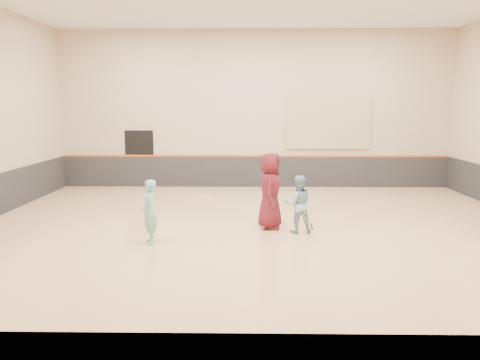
{
  "coord_description": "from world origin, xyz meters",
  "views": [
    {
      "loc": [
        -0.3,
        -12.1,
        3.13
      ],
      "look_at": [
        -0.49,
        0.4,
        1.15
      ],
      "focal_mm": 35.0,
      "sensor_mm": 36.0,
      "label": 1
    }
  ],
  "objects_px": {
    "instructor": "(298,204)",
    "spare_racket": "(208,196)",
    "girl": "(149,212)",
    "young_man": "(270,191)"
  },
  "relations": [
    {
      "from": "instructor",
      "to": "spare_racket",
      "type": "relative_size",
      "value": 1.94
    },
    {
      "from": "girl",
      "to": "spare_racket",
      "type": "height_order",
      "value": "girl"
    },
    {
      "from": "instructor",
      "to": "young_man",
      "type": "distance_m",
      "value": 0.84
    },
    {
      "from": "girl",
      "to": "instructor",
      "type": "relative_size",
      "value": 1.03
    },
    {
      "from": "girl",
      "to": "spare_racket",
      "type": "xyz_separation_m",
      "value": [
        0.88,
        5.44,
        -0.67
      ]
    },
    {
      "from": "girl",
      "to": "instructor",
      "type": "height_order",
      "value": "girl"
    },
    {
      "from": "instructor",
      "to": "young_man",
      "type": "bearing_deg",
      "value": -36.9
    },
    {
      "from": "girl",
      "to": "spare_racket",
      "type": "relative_size",
      "value": 2.0
    },
    {
      "from": "girl",
      "to": "young_man",
      "type": "distance_m",
      "value": 3.18
    },
    {
      "from": "instructor",
      "to": "spare_racket",
      "type": "xyz_separation_m",
      "value": [
        -2.63,
        4.41,
        -0.64
      ]
    }
  ]
}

